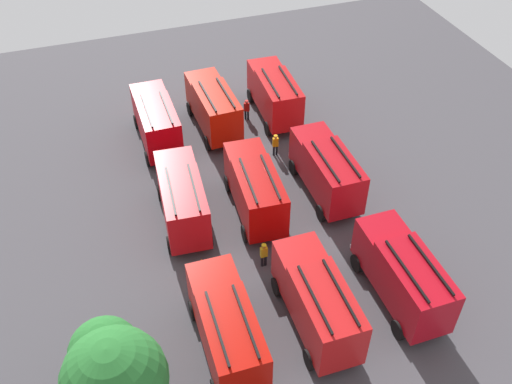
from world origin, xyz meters
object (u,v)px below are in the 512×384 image
at_px(firefighter_1, 247,109).
at_px(traffic_cone_0, 202,263).
at_px(fire_truck_2, 274,93).
at_px(fire_truck_1, 326,169).
at_px(fire_truck_0, 402,273).
at_px(firefighter_3, 307,250).
at_px(fire_truck_5, 213,106).
at_px(tree_1, 105,353).
at_px(tree_0, 115,380).
at_px(firefighter_0, 275,144).
at_px(fire_truck_8, 156,120).
at_px(fire_truck_6, 226,327).
at_px(firefighter_2, 263,76).
at_px(fire_truck_7, 182,198).
at_px(fire_truck_4, 255,188).
at_px(firefighter_4, 264,254).
at_px(fire_truck_3, 317,300).

distance_m(firefighter_1, traffic_cone_0, 15.75).
bearing_deg(fire_truck_2, fire_truck_1, -177.37).
bearing_deg(fire_truck_0, firefighter_3, 40.83).
height_order(fire_truck_5, tree_1, tree_1).
xyz_separation_m(firefighter_1, tree_0, (-22.68, 13.06, 3.70)).
bearing_deg(tree_1, firefighter_0, -42.28).
xyz_separation_m(fire_truck_5, tree_0, (-22.12, 10.22, 2.51)).
height_order(fire_truck_8, firefighter_3, fire_truck_8).
height_order(firefighter_1, tree_0, tree_0).
relative_size(fire_truck_5, firefighter_1, 4.23).
xyz_separation_m(fire_truck_1, fire_truck_6, (-9.72, 9.76, 0.00)).
bearing_deg(firefighter_2, fire_truck_7, 107.16).
bearing_deg(fire_truck_5, tree_0, 153.59).
bearing_deg(fire_truck_7, fire_truck_2, -40.58).
height_order(fire_truck_1, firefighter_2, fire_truck_1).
height_order(fire_truck_7, tree_1, tree_1).
distance_m(fire_truck_6, firefighter_3, 7.86).
height_order(fire_truck_4, firefighter_2, fire_truck_4).
xyz_separation_m(fire_truck_4, firefighter_4, (-4.51, 0.97, -1.15)).
bearing_deg(fire_truck_0, tree_1, 92.41).
relative_size(fire_truck_1, fire_truck_4, 0.98).
xyz_separation_m(fire_truck_2, traffic_cone_0, (-13.56, 9.55, -1.80)).
xyz_separation_m(fire_truck_4, fire_truck_8, (9.45, 4.45, 0.00)).
bearing_deg(fire_truck_7, fire_truck_3, -149.45).
distance_m(firefighter_4, tree_1, 11.23).
xyz_separation_m(fire_truck_3, tree_0, (-2.83, 10.42, 2.51)).
height_order(fire_truck_0, firefighter_2, fire_truck_0).
bearing_deg(fire_truck_4, fire_truck_7, 86.97).
height_order(fire_truck_0, tree_1, tree_1).
bearing_deg(firefighter_4, fire_truck_7, -144.37).
height_order(firefighter_0, tree_1, tree_1).
bearing_deg(traffic_cone_0, firefighter_1, -27.90).
bearing_deg(tree_1, fire_truck_3, -87.07).
bearing_deg(firefighter_2, firefighter_4, 123.79).
height_order(fire_truck_5, firefighter_0, fire_truck_5).
distance_m(fire_truck_2, firefighter_4, 15.88).
distance_m(fire_truck_2, fire_truck_4, 11.32).
height_order(fire_truck_2, firefighter_2, fire_truck_2).
xyz_separation_m(fire_truck_8, tree_1, (-19.36, 6.06, 1.30)).
xyz_separation_m(fire_truck_2, fire_truck_5, (-0.21, 5.02, 0.00)).
bearing_deg(fire_truck_8, fire_truck_4, -154.52).
bearing_deg(fire_truck_8, fire_truck_7, 179.29).
relative_size(fire_truck_0, fire_truck_1, 1.00).
bearing_deg(fire_truck_8, fire_truck_2, -85.57).
height_order(fire_truck_6, firefighter_2, fire_truck_6).
distance_m(fire_truck_7, firefighter_3, 8.40).
xyz_separation_m(firefighter_0, tree_1, (-15.30, 13.91, 2.47)).
xyz_separation_m(fire_truck_2, firefighter_4, (-14.65, 6.02, -1.15)).
relative_size(fire_truck_6, fire_truck_8, 1.01).
bearing_deg(fire_truck_3, fire_truck_6, 91.65).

